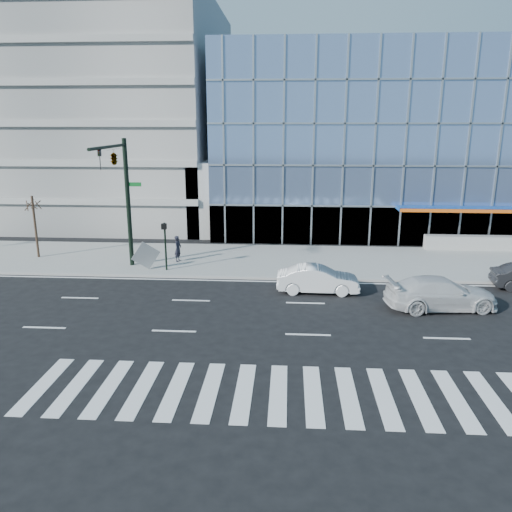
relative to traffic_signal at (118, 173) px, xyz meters
The scene contains 13 objects.
ground 13.41m from the traffic_signal, 22.56° to the right, with size 160.00×160.00×0.00m, color black.
sidewalk 13.03m from the traffic_signal, 17.33° to the left, with size 120.00×8.00×0.15m, color gray.
theatre_building 32.95m from the traffic_signal, 40.61° to the left, with size 42.00×26.00×15.00m, color #6C87B4.
parking_garage 23.56m from the traffic_signal, 112.79° to the left, with size 24.00×24.00×20.00m, color gray.
ramp_block 14.68m from the traffic_signal, 69.59° to the left, with size 6.00×8.00×6.00m, color gray.
tower_backdrop 70.43m from the traffic_signal, 106.19° to the left, with size 14.00×14.00×48.00m, color gray.
traffic_signal is the anchor object (origin of this frame).
ped_signal_post 4.75m from the traffic_signal, ahead, with size 0.30×0.33×3.00m.
street_tree_near 7.96m from the traffic_signal, 157.29° to the left, with size 1.10×1.10×4.23m.
white_suv 19.14m from the traffic_signal, 15.40° to the right, with size 2.25×5.53×1.60m, color silver.
white_sedan 13.21m from the traffic_signal, 13.30° to the right, with size 1.56×4.48×1.47m, color white.
pedestrian 6.37m from the traffic_signal, 41.45° to the left, with size 0.63×0.41×1.72m, color black.
tilted_panel 5.27m from the traffic_signal, 19.40° to the left, with size 1.30×0.06×1.30m, color gray.
Camera 1 is at (-0.96, -24.45, 9.05)m, focal length 35.00 mm.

